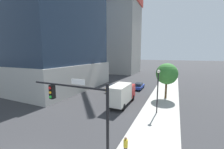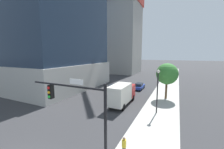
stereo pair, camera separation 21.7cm
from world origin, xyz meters
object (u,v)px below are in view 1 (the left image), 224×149
(construction_building, at_px, (122,33))
(car_blue, at_px, (139,86))
(car_gold, at_px, (114,88))
(street_lamp, at_px, (158,85))
(street_tree, at_px, (167,74))
(box_truck, at_px, (122,93))
(traffic_light_pole, at_px, (80,106))
(pedestrian_yellow_shirt, at_px, (126,147))

(construction_building, distance_m, car_blue, 33.96)
(construction_building, distance_m, car_gold, 35.63)
(construction_building, bearing_deg, street_lamp, -63.05)
(street_tree, relative_size, car_blue, 1.41)
(construction_building, xyz_separation_m, box_truck, (14.17, -37.43, -15.17))
(box_truck, bearing_deg, street_lamp, -12.86)
(box_truck, bearing_deg, car_gold, 122.66)
(car_gold, height_order, car_blue, car_gold)
(street_tree, bearing_deg, car_blue, 139.36)
(box_truck, bearing_deg, car_blue, 90.00)
(traffic_light_pole, relative_size, pedestrian_yellow_shirt, 4.05)
(car_blue, xyz_separation_m, pedestrian_yellow_shirt, (4.34, -22.09, 0.23))
(car_blue, height_order, box_truck, box_truck)
(street_lamp, height_order, car_gold, street_lamp)
(street_tree, relative_size, box_truck, 0.89)
(street_lamp, xyz_separation_m, car_blue, (-5.50, 12.50, -3.27))
(construction_building, relative_size, pedestrian_yellow_shirt, 25.04)
(box_truck, height_order, pedestrian_yellow_shirt, box_truck)
(traffic_light_pole, bearing_deg, construction_building, 107.47)
(traffic_light_pole, distance_m, car_gold, 21.34)
(pedestrian_yellow_shirt, bearing_deg, car_gold, 116.42)
(traffic_light_pole, distance_m, street_tree, 19.31)
(street_lamp, xyz_separation_m, pedestrian_yellow_shirt, (-1.15, -9.59, -3.04))
(street_tree, bearing_deg, construction_building, 122.85)
(car_gold, height_order, box_truck, box_truck)
(construction_building, xyz_separation_m, car_gold, (9.53, -30.19, -16.33))
(construction_building, bearing_deg, car_gold, -72.48)
(car_gold, relative_size, car_blue, 1.04)
(street_lamp, distance_m, car_blue, 14.04)
(traffic_light_pole, xyz_separation_m, street_lamp, (3.85, 11.55, -0.47))
(street_lamp, bearing_deg, street_tree, 84.88)
(street_tree, bearing_deg, street_lamp, -95.12)
(traffic_light_pole, xyz_separation_m, street_tree, (4.50, 18.78, 0.13))
(street_lamp, bearing_deg, traffic_light_pole, -108.45)
(street_lamp, relative_size, pedestrian_yellow_shirt, 3.71)
(street_lamp, height_order, pedestrian_yellow_shirt, street_lamp)
(street_lamp, distance_m, car_gold, 13.62)
(car_gold, distance_m, pedestrian_yellow_shirt, 20.20)
(car_blue, relative_size, pedestrian_yellow_shirt, 2.83)
(street_tree, bearing_deg, traffic_light_pole, -103.48)
(box_truck, bearing_deg, construction_building, 110.74)
(box_truck, xyz_separation_m, pedestrian_yellow_shirt, (4.34, -10.85, -0.94))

